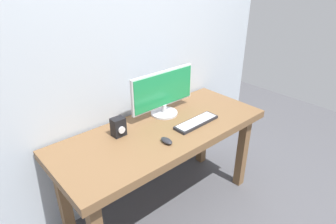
% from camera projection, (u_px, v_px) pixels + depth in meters
% --- Properties ---
extents(ground_plane, '(6.00, 6.00, 0.00)m').
position_uv_depth(ground_plane, '(164.00, 206.00, 2.46)').
color(ground_plane, '#4C4C51').
extents(wall_back, '(2.95, 0.04, 3.00)m').
position_uv_depth(wall_back, '(128.00, 19.00, 2.03)').
color(wall_back, '#B2BCC6').
rests_on(wall_back, ground_plane).
extents(desk, '(1.64, 0.67, 0.77)m').
position_uv_depth(desk, '(163.00, 140.00, 2.16)').
color(desk, brown).
rests_on(desk, ground_plane).
extents(monitor, '(0.60, 0.21, 0.36)m').
position_uv_depth(monitor, '(163.00, 92.00, 2.24)').
color(monitor, silver).
rests_on(monitor, desk).
extents(keyboard_primary, '(0.38, 0.12, 0.03)m').
position_uv_depth(keyboard_primary, '(196.00, 122.00, 2.17)').
color(keyboard_primary, '#232328').
rests_on(keyboard_primary, desk).
extents(mouse, '(0.06, 0.10, 0.03)m').
position_uv_depth(mouse, '(166.00, 141.00, 1.93)').
color(mouse, '#232328').
rests_on(mouse, desk).
extents(audio_controller, '(0.09, 0.09, 0.13)m').
position_uv_depth(audio_controller, '(118.00, 127.00, 2.00)').
color(audio_controller, black).
rests_on(audio_controller, desk).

